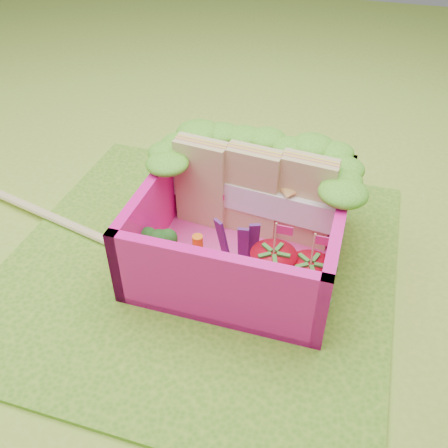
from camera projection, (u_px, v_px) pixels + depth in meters
name	position (u px, v px, depth m)	size (l,w,h in m)	color
ground	(199.00, 265.00, 3.46)	(14.00, 14.00, 0.00)	#8BB533
placemat	(199.00, 264.00, 3.45)	(2.60, 2.60, 0.03)	#528F20
bento_floor	(242.00, 252.00, 3.48)	(1.30, 1.30, 0.05)	#ED3C9C
bento_box	(243.00, 225.00, 3.32)	(1.30, 1.30, 0.55)	#FF1594
lettuce_ruffle	(261.00, 148.00, 3.45)	(1.43, 0.77, 0.11)	#357B16
sandwich_stack	(253.00, 192.00, 3.45)	(1.20, 0.30, 0.66)	tan
broccoli	(157.00, 244.00, 3.22)	(0.32, 0.32, 0.27)	#669F4D
carrot_sticks	(190.00, 257.00, 3.21)	(0.17, 0.17, 0.28)	orange
purple_wedges	(240.00, 244.00, 3.23)	(0.27, 0.10, 0.38)	#531B60
strawberry_left	(272.00, 271.00, 3.09)	(0.29, 0.29, 0.53)	#B60B1F
strawberry_right	(308.00, 280.00, 3.04)	(0.27, 0.27, 0.51)	#B60B1F
snap_peas	(292.00, 281.00, 3.20)	(0.59, 0.53, 0.05)	green
chopsticks	(74.00, 227.00, 3.70)	(2.40, 0.63, 0.05)	tan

